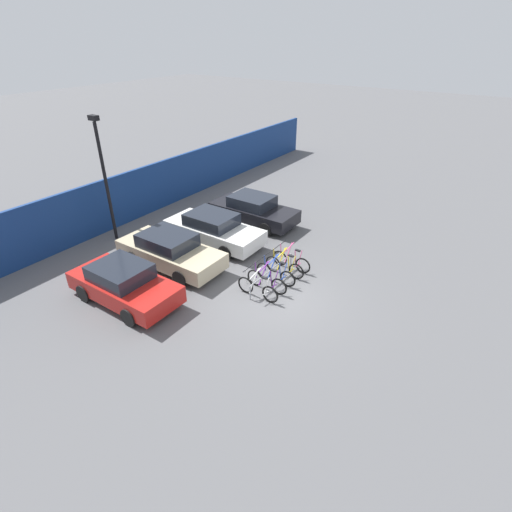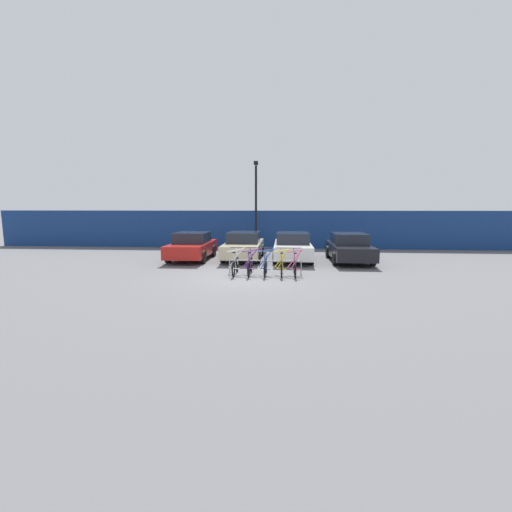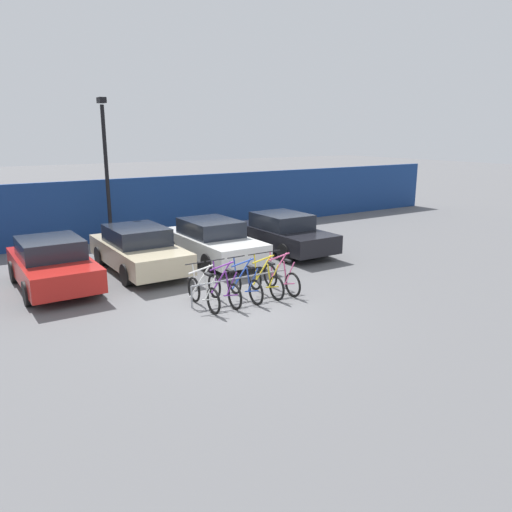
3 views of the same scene
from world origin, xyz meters
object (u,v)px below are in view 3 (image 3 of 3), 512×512
object	(u,v)px
bicycle_white	(203,293)
car_black	(283,233)
bicycle_purple	(224,289)
car_red	(52,264)
lamp_post	(106,165)
car_beige	(138,249)
bike_rack	(241,280)
bicycle_pink	(281,278)
car_white	(212,241)
bicycle_blue	(245,285)
bicycle_yellow	(265,281)

from	to	relation	value
bicycle_white	car_black	bearing A→B (deg)	32.59
bicycle_purple	car_red	bearing A→B (deg)	134.96
lamp_post	bicycle_purple	bearing A→B (deg)	-87.08
car_beige	car_black	bearing A→B (deg)	-4.14
bike_rack	car_black	world-z (taller)	car_black
bicycle_white	car_red	world-z (taller)	car_red
bicycle_white	lamp_post	world-z (taller)	lamp_post
bicycle_pink	car_black	size ratio (longest dim) A/B	0.40
bike_rack	car_beige	xyz separation A→B (m)	(-1.32, 3.98, 0.22)
car_white	car_black	bearing A→B (deg)	-4.59
bike_rack	car_white	xyz separation A→B (m)	(1.18, 3.82, 0.22)
bicycle_purple	car_beige	size ratio (longest dim) A/B	0.38
lamp_post	car_white	bearing A→B (deg)	-61.42
bicycle_pink	bicycle_white	bearing A→B (deg)	176.78
bicycle_purple	lamp_post	distance (m)	8.42
bicycle_blue	bicycle_yellow	size ratio (longest dim) A/B	1.00
bicycle_pink	car_black	world-z (taller)	car_black
bicycle_yellow	car_beige	world-z (taller)	car_beige
bike_rack	car_black	bearing A→B (deg)	42.30
car_red	car_beige	size ratio (longest dim) A/B	0.91
bike_rack	bicycle_blue	distance (m)	0.18
car_red	bicycle_white	bearing A→B (deg)	-53.58
bike_rack	car_red	distance (m)	5.33
bicycle_blue	car_red	world-z (taller)	car_red
bike_rack	bicycle_pink	size ratio (longest dim) A/B	1.70
car_red	car_white	size ratio (longest dim) A/B	0.91
car_white	bicycle_purple	bearing A→B (deg)	-114.10
bicycle_white	car_black	world-z (taller)	car_black
car_black	bicycle_pink	bearing A→B (deg)	-126.49
car_red	car_black	bearing A→B (deg)	0.09
bicycle_pink	car_beige	bearing A→B (deg)	118.04
bicycle_blue	lamp_post	size ratio (longest dim) A/B	0.32
car_red	car_beige	world-z (taller)	same
bicycle_pink	car_black	xyz separation A→B (m)	(2.77, 3.75, 0.31)
car_red	car_black	size ratio (longest dim) A/B	0.95
bicycle_white	bicycle_pink	bearing A→B (deg)	-3.51
bicycle_blue	car_beige	size ratio (longest dim) A/B	0.38
lamp_post	car_black	bearing A→B (deg)	-40.48
lamp_post	bicycle_blue	bearing A→B (deg)	-82.68
bicycle_blue	car_white	bearing A→B (deg)	76.66
bicycle_pink	car_black	bearing A→B (deg)	50.29
bike_rack	bicycle_pink	distance (m)	1.20
bicycle_purple	bicycle_pink	distance (m)	1.77
bicycle_purple	bicycle_white	bearing A→B (deg)	-176.89
bicycle_blue	bicycle_purple	bearing A→B (deg)	-177.07
car_white	bicycle_yellow	bearing A→B (deg)	-97.45
bicycle_yellow	bicycle_purple	bearing A→B (deg)	-176.34
bike_rack	bicycle_blue	xyz separation A→B (m)	(0.02, -0.15, -0.10)
bicycle_white	bicycle_purple	bearing A→B (deg)	-3.51
bike_rack	car_white	bearing A→B (deg)	72.80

